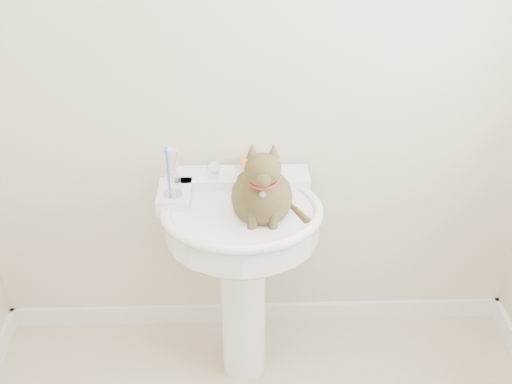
{
  "coord_description": "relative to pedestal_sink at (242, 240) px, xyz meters",
  "views": [
    {
      "loc": [
        -0.08,
        -1.12,
        2.0
      ],
      "look_at": [
        -0.01,
        0.79,
        0.86
      ],
      "focal_mm": 45.0,
      "sensor_mm": 36.0,
      "label": 1
    }
  ],
  "objects": [
    {
      "name": "toothbrush_cup",
      "position": [
        -0.24,
        0.04,
        0.22
      ],
      "size": [
        0.07,
        0.07,
        0.18
      ],
      "rotation": [
        0.0,
        0.0,
        0.08
      ],
      "color": "silver",
      "rests_on": "pedestal_sink"
    },
    {
      "name": "faucet",
      "position": [
        0.0,
        0.15,
        0.22
      ],
      "size": [
        0.28,
        0.12,
        0.14
      ],
      "color": "silver",
      "rests_on": "pedestal_sink"
    },
    {
      "name": "wall_back",
      "position": [
        0.07,
        0.29,
        0.61
      ],
      "size": [
        2.2,
        0.0,
        2.5
      ],
      "primitive_type": null,
      "color": "beige",
      "rests_on": "ground"
    },
    {
      "name": "pedestal_sink",
      "position": [
        0.0,
        0.0,
        0.0
      ],
      "size": [
        0.59,
        0.58,
        0.82
      ],
      "color": "white",
      "rests_on": "floor"
    },
    {
      "name": "cat",
      "position": [
        0.07,
        -0.05,
        0.23
      ],
      "size": [
        0.24,
        0.3,
        0.43
      ],
      "rotation": [
        0.0,
        0.0,
        -0.02
      ],
      "color": "brown",
      "rests_on": "pedestal_sink"
    },
    {
      "name": "soap_bar",
      "position": [
        0.05,
        0.23,
        0.19
      ],
      "size": [
        0.09,
        0.06,
        0.03
      ],
      "primitive_type": "cube",
      "rotation": [
        0.0,
        0.0,
        0.07
      ],
      "color": "#E45520",
      "rests_on": "pedestal_sink"
    },
    {
      "name": "baseboard_back",
      "position": [
        0.07,
        0.28,
        -0.6
      ],
      "size": [
        2.2,
        0.02,
        0.09
      ],
      "primitive_type": "cube",
      "color": "white",
      "rests_on": "floor"
    }
  ]
}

